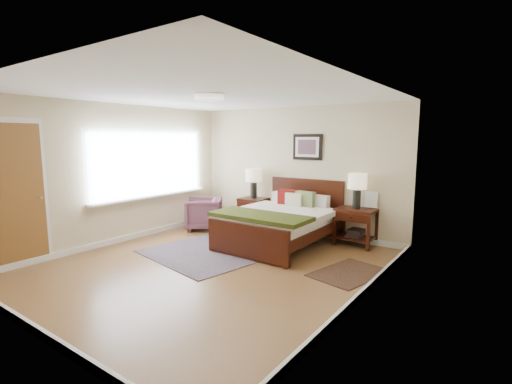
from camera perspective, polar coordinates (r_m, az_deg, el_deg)
floor at (r=5.70m, az=-6.73°, el=-11.10°), size 5.00×5.00×0.00m
back_wall at (r=7.44m, az=6.16°, el=3.31°), size 4.50×0.04×2.50m
front_wall at (r=3.97m, az=-32.10°, el=-2.15°), size 4.50×0.04×2.50m
left_wall at (r=7.12m, az=-20.45°, el=2.62°), size 0.04×5.00×2.50m
right_wall at (r=4.25m, az=16.07°, el=-0.61°), size 0.04×5.00×2.50m
ceiling at (r=5.42m, az=-7.19°, el=14.73°), size 4.50×5.00×0.02m
window at (r=7.49m, az=-15.82°, el=4.04°), size 0.11×2.72×1.32m
door at (r=6.32m, az=-33.48°, el=-0.50°), size 0.06×1.00×2.18m
ceil_fixture at (r=5.41m, az=-7.18°, el=14.37°), size 0.44×0.44×0.08m
bed at (r=6.58m, az=3.79°, el=-3.91°), size 1.67×2.01×1.08m
wall_art at (r=7.27m, az=7.90°, el=6.87°), size 0.62×0.05×0.50m
nightstand_left at (r=7.80m, az=-0.46°, el=-1.87°), size 0.54×0.48×0.64m
nightstand_right at (r=6.79m, az=15.05°, el=-4.66°), size 0.67×0.50×0.66m
lamp_left at (r=7.74m, az=-0.37°, el=2.18°), size 0.33×0.33×0.61m
lamp_right at (r=6.69m, az=15.31°, el=1.12°), size 0.33×0.33×0.61m
armchair at (r=7.82m, az=-8.05°, el=-3.31°), size 1.00×1.00×0.66m
rug_persian at (r=6.57m, az=-4.11°, el=-8.38°), size 2.33×2.95×0.01m
rug_navy at (r=5.50m, az=14.13°, el=-11.97°), size 0.95×1.23×0.01m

